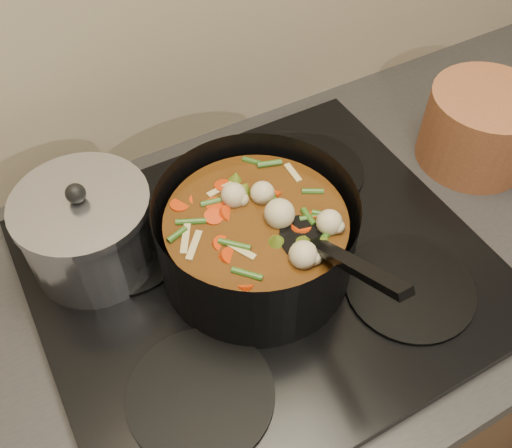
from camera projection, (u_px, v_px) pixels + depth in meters
counter at (261, 401)px, 1.18m from camera, size 2.64×0.64×0.91m
stovetop at (263, 271)px, 0.82m from camera, size 0.62×0.54×0.03m
stockpot at (256, 238)px, 0.77m from camera, size 0.31×0.38×0.20m
saucepan at (89, 230)px, 0.78m from camera, size 0.18×0.18×0.15m
terracotta_crock at (480, 128)px, 0.94m from camera, size 0.23×0.23×0.13m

